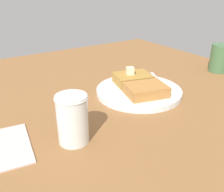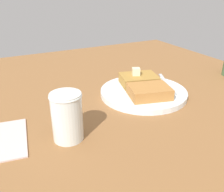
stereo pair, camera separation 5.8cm
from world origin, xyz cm
name	(u,v)px [view 1 (the left image)]	position (x,y,z in cm)	size (l,w,h in cm)	color
table_surface	(111,96)	(0.00, 0.00, 1.30)	(103.99, 103.99, 2.60)	brown
plate	(139,91)	(5.40, 5.62, 3.47)	(23.56, 23.56, 1.50)	white
toast_slice_left	(133,79)	(1.25, 6.69, 5.49)	(7.88, 10.17, 2.78)	#A57834
toast_slice_middle	(146,90)	(9.55, 4.55, 5.49)	(7.88, 10.17, 2.78)	#AE7237
butter_pat_primary	(130,71)	(0.70, 5.95, 7.93)	(2.11, 1.90, 2.11)	beige
fork	(161,83)	(5.80, 13.43, 4.28)	(15.19, 7.85, 0.36)	silver
syrup_jar	(73,121)	(16.12, -19.26, 6.99)	(6.26, 6.26, 9.79)	#331B0C
coffee_mug	(220,58)	(5.68, 40.90, 7.32)	(9.53, 6.51, 9.39)	#446D43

